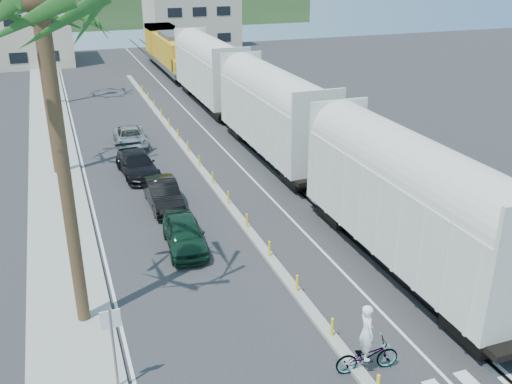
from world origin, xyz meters
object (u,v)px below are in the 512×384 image
(car_second, at_px, (163,194))
(cyclist, at_px, (367,350))
(car_lead, at_px, (184,234))
(street_sign, at_px, (112,337))

(car_second, relative_size, cyclist, 1.76)
(car_lead, relative_size, cyclist, 1.73)
(car_lead, distance_m, car_second, 4.90)
(street_sign, relative_size, car_second, 0.69)
(cyclist, bearing_deg, car_lead, 26.00)
(car_lead, height_order, cyclist, cyclist)
(street_sign, xyz_separation_m, car_lead, (4.05, 8.22, -1.26))
(street_sign, height_order, car_second, street_sign)
(car_lead, relative_size, car_second, 0.98)
(car_lead, bearing_deg, cyclist, -66.52)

